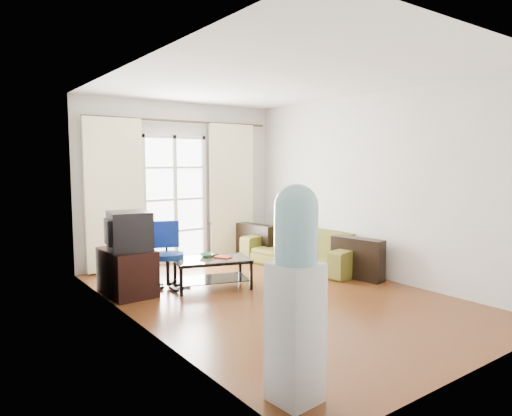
{
  "coord_description": "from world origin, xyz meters",
  "views": [
    {
      "loc": [
        -3.55,
        -4.45,
        1.71
      ],
      "look_at": [
        -0.06,
        0.35,
        1.1
      ],
      "focal_mm": 32.0,
      "sensor_mm": 36.0,
      "label": 1
    }
  ],
  "objects_px": {
    "tv_stand": "(127,272)",
    "crt_tv": "(128,231)",
    "task_chair": "(168,268)",
    "coffee_table": "(212,269)",
    "sofa": "(301,248)",
    "water_cooler": "(296,289)"
  },
  "relations": [
    {
      "from": "coffee_table",
      "to": "water_cooler",
      "type": "relative_size",
      "value": 0.72
    },
    {
      "from": "sofa",
      "to": "water_cooler",
      "type": "xyz_separation_m",
      "value": [
        -2.84,
        -3.11,
        0.51
      ]
    },
    {
      "from": "crt_tv",
      "to": "task_chair",
      "type": "bearing_deg",
      "value": 15.72
    },
    {
      "from": "coffee_table",
      "to": "task_chair",
      "type": "height_order",
      "value": "task_chair"
    },
    {
      "from": "crt_tv",
      "to": "tv_stand",
      "type": "bearing_deg",
      "value": 99.03
    },
    {
      "from": "coffee_table",
      "to": "task_chair",
      "type": "xyz_separation_m",
      "value": [
        -0.48,
        0.39,
        0.0
      ]
    },
    {
      "from": "coffee_table",
      "to": "task_chair",
      "type": "relative_size",
      "value": 1.25
    },
    {
      "from": "tv_stand",
      "to": "task_chair",
      "type": "relative_size",
      "value": 0.9
    },
    {
      "from": "crt_tv",
      "to": "water_cooler",
      "type": "xyz_separation_m",
      "value": [
        0.01,
        -3.21,
        -0.02
      ]
    },
    {
      "from": "sofa",
      "to": "task_chair",
      "type": "relative_size",
      "value": 2.45
    },
    {
      "from": "crt_tv",
      "to": "task_chair",
      "type": "distance_m",
      "value": 0.8
    },
    {
      "from": "sofa",
      "to": "tv_stand",
      "type": "relative_size",
      "value": 2.72
    },
    {
      "from": "sofa",
      "to": "coffee_table",
      "type": "height_order",
      "value": "sofa"
    },
    {
      "from": "tv_stand",
      "to": "crt_tv",
      "type": "xyz_separation_m",
      "value": [
        -0.0,
        -0.07,
        0.54
      ]
    },
    {
      "from": "coffee_table",
      "to": "water_cooler",
      "type": "height_order",
      "value": "water_cooler"
    },
    {
      "from": "coffee_table",
      "to": "tv_stand",
      "type": "distance_m",
      "value": 1.11
    },
    {
      "from": "crt_tv",
      "to": "water_cooler",
      "type": "distance_m",
      "value": 3.21
    },
    {
      "from": "coffee_table",
      "to": "water_cooler",
      "type": "bearing_deg",
      "value": -109.55
    },
    {
      "from": "sofa",
      "to": "crt_tv",
      "type": "height_order",
      "value": "crt_tv"
    },
    {
      "from": "tv_stand",
      "to": "task_chair",
      "type": "distance_m",
      "value": 0.56
    },
    {
      "from": "sofa",
      "to": "coffee_table",
      "type": "relative_size",
      "value": 1.96
    },
    {
      "from": "tv_stand",
      "to": "task_chair",
      "type": "height_order",
      "value": "task_chair"
    }
  ]
}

